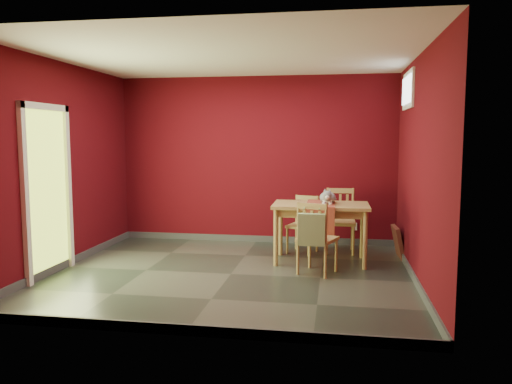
# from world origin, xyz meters

# --- Properties ---
(ground) EXTENTS (4.50, 4.50, 0.00)m
(ground) POSITION_xyz_m (0.00, 0.00, 0.00)
(ground) COLOR #2D342D
(ground) RESTS_ON ground
(room_shell) EXTENTS (4.50, 4.50, 4.50)m
(room_shell) POSITION_xyz_m (0.00, 0.00, 0.05)
(room_shell) COLOR #4A070F
(room_shell) RESTS_ON ground
(doorway) EXTENTS (0.06, 1.01, 2.13)m
(doorway) POSITION_xyz_m (-2.23, -0.40, 1.12)
(doorway) COLOR #B7D838
(doorway) RESTS_ON ground
(window) EXTENTS (0.05, 0.90, 0.50)m
(window) POSITION_xyz_m (2.23, 1.00, 2.35)
(window) COLOR white
(window) RESTS_ON room_shell
(outlet_plate) EXTENTS (0.08, 0.02, 0.12)m
(outlet_plate) POSITION_xyz_m (1.60, 1.99, 0.30)
(outlet_plate) COLOR silver
(outlet_plate) RESTS_ON room_shell
(dining_table) EXTENTS (1.31, 0.77, 0.81)m
(dining_table) POSITION_xyz_m (1.09, 0.81, 0.71)
(dining_table) COLOR #A88A4E
(dining_table) RESTS_ON ground
(table_runner) EXTENTS (0.39, 0.80, 0.40)m
(table_runner) POSITION_xyz_m (1.09, 0.68, 0.75)
(table_runner) COLOR brown
(table_runner) RESTS_ON dining_table
(chair_far_left) EXTENTS (0.50, 0.50, 0.85)m
(chair_far_left) POSITION_xyz_m (0.82, 1.36, 0.43)
(chair_far_left) COLOR #A88A4E
(chair_far_left) RESTS_ON ground
(chair_far_right) EXTENTS (0.45, 0.45, 0.95)m
(chair_far_right) POSITION_xyz_m (1.36, 1.48, 0.49)
(chair_far_right) COLOR #A88A4E
(chair_far_right) RESTS_ON ground
(chair_near) EXTENTS (0.55, 0.55, 0.92)m
(chair_near) POSITION_xyz_m (1.06, 0.18, 0.47)
(chair_near) COLOR #A88A4E
(chair_near) RESTS_ON ground
(tote_bag) EXTENTS (0.33, 0.19, 0.46)m
(tote_bag) POSITION_xyz_m (1.01, -0.03, 0.61)
(tote_bag) COLOR #8AA76B
(tote_bag) RESTS_ON chair_near
(cat) EXTENTS (0.41, 0.52, 0.23)m
(cat) POSITION_xyz_m (1.18, 0.86, 0.93)
(cat) COLOR slate
(cat) RESTS_ON table_runner
(picture_frame) EXTENTS (0.17, 0.46, 0.45)m
(picture_frame) POSITION_xyz_m (2.19, 1.25, 0.22)
(picture_frame) COLOR brown
(picture_frame) RESTS_ON ground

